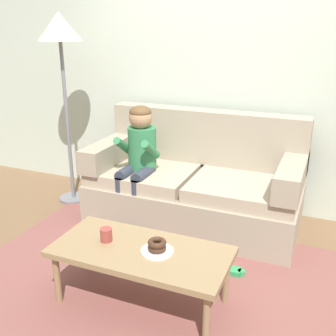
{
  "coord_description": "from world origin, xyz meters",
  "views": [
    {
      "loc": [
        0.99,
        -2.46,
        1.78
      ],
      "look_at": [
        -0.22,
        0.45,
        0.65
      ],
      "focal_mm": 43.0,
      "sensor_mm": 36.0,
      "label": 1
    }
  ],
  "objects_px": {
    "couch": "(196,185)",
    "coffee_table": "(141,255)",
    "donut": "(157,248)",
    "floor_lamp": "(60,41)",
    "person_child": "(138,154)",
    "toy_controller": "(230,271)",
    "mug": "(106,235)"
  },
  "relations": [
    {
      "from": "person_child",
      "to": "mug",
      "type": "distance_m",
      "value": 1.13
    },
    {
      "from": "couch",
      "to": "floor_lamp",
      "type": "height_order",
      "value": "floor_lamp"
    },
    {
      "from": "donut",
      "to": "couch",
      "type": "bearing_deg",
      "value": 98.09
    },
    {
      "from": "person_child",
      "to": "floor_lamp",
      "type": "bearing_deg",
      "value": 169.16
    },
    {
      "from": "donut",
      "to": "mug",
      "type": "height_order",
      "value": "mug"
    },
    {
      "from": "coffee_table",
      "to": "mug",
      "type": "distance_m",
      "value": 0.27
    },
    {
      "from": "couch",
      "to": "coffee_table",
      "type": "xyz_separation_m",
      "value": [
        0.07,
        -1.3,
        0.01
      ]
    },
    {
      "from": "couch",
      "to": "floor_lamp",
      "type": "xyz_separation_m",
      "value": [
        -1.36,
        -0.05,
        1.27
      ]
    },
    {
      "from": "person_child",
      "to": "toy_controller",
      "type": "height_order",
      "value": "person_child"
    },
    {
      "from": "coffee_table",
      "to": "toy_controller",
      "type": "bearing_deg",
      "value": 50.03
    },
    {
      "from": "toy_controller",
      "to": "floor_lamp",
      "type": "height_order",
      "value": "floor_lamp"
    },
    {
      "from": "donut",
      "to": "floor_lamp",
      "type": "distance_m",
      "value": 2.31
    },
    {
      "from": "donut",
      "to": "floor_lamp",
      "type": "height_order",
      "value": "floor_lamp"
    },
    {
      "from": "person_child",
      "to": "mug",
      "type": "xyz_separation_m",
      "value": [
        0.29,
        -1.07,
        -0.21
      ]
    },
    {
      "from": "person_child",
      "to": "mug",
      "type": "height_order",
      "value": "person_child"
    },
    {
      "from": "couch",
      "to": "toy_controller",
      "type": "bearing_deg",
      "value": -53.92
    },
    {
      "from": "couch",
      "to": "donut",
      "type": "relative_size",
      "value": 15.89
    },
    {
      "from": "coffee_table",
      "to": "donut",
      "type": "height_order",
      "value": "donut"
    },
    {
      "from": "couch",
      "to": "person_child",
      "type": "distance_m",
      "value": 0.61
    },
    {
      "from": "couch",
      "to": "coffee_table",
      "type": "relative_size",
      "value": 1.65
    },
    {
      "from": "donut",
      "to": "floor_lamp",
      "type": "relative_size",
      "value": 0.06
    },
    {
      "from": "donut",
      "to": "floor_lamp",
      "type": "bearing_deg",
      "value": 141.21
    },
    {
      "from": "person_child",
      "to": "floor_lamp",
      "type": "distance_m",
      "value": 1.31
    },
    {
      "from": "coffee_table",
      "to": "mug",
      "type": "height_order",
      "value": "mug"
    },
    {
      "from": "toy_controller",
      "to": "couch",
      "type": "bearing_deg",
      "value": 109.69
    },
    {
      "from": "donut",
      "to": "mug",
      "type": "distance_m",
      "value": 0.37
    },
    {
      "from": "mug",
      "to": "floor_lamp",
      "type": "xyz_separation_m",
      "value": [
        -1.17,
        1.24,
        1.17
      ]
    },
    {
      "from": "donut",
      "to": "person_child",
      "type": "bearing_deg",
      "value": 121.75
    },
    {
      "from": "couch",
      "to": "donut",
      "type": "height_order",
      "value": "couch"
    },
    {
      "from": "person_child",
      "to": "floor_lamp",
      "type": "xyz_separation_m",
      "value": [
        -0.88,
        0.17,
        0.96
      ]
    },
    {
      "from": "coffee_table",
      "to": "person_child",
      "type": "xyz_separation_m",
      "value": [
        -0.55,
        1.08,
        0.3
      ]
    },
    {
      "from": "couch",
      "to": "mug",
      "type": "distance_m",
      "value": 1.31
    }
  ]
}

